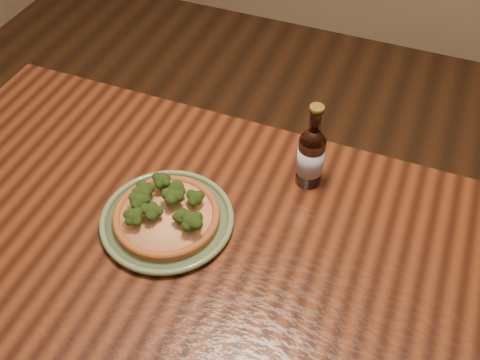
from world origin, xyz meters
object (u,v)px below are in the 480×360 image
at_px(table, 218,289).
at_px(plate, 167,220).
at_px(beer_bottle, 311,155).
at_px(pizza, 166,213).

height_order(table, plate, plate).
bearing_deg(plate, table, -23.19).
distance_m(plate, beer_bottle, 0.35).
xyz_separation_m(plate, beer_bottle, (0.25, 0.24, 0.07)).
xyz_separation_m(pizza, beer_bottle, (0.25, 0.23, 0.05)).
distance_m(table, beer_bottle, 0.36).
bearing_deg(plate, pizza, 131.99).
height_order(table, pizza, pizza).
height_order(table, beer_bottle, beer_bottle).
distance_m(plate, pizza, 0.02).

